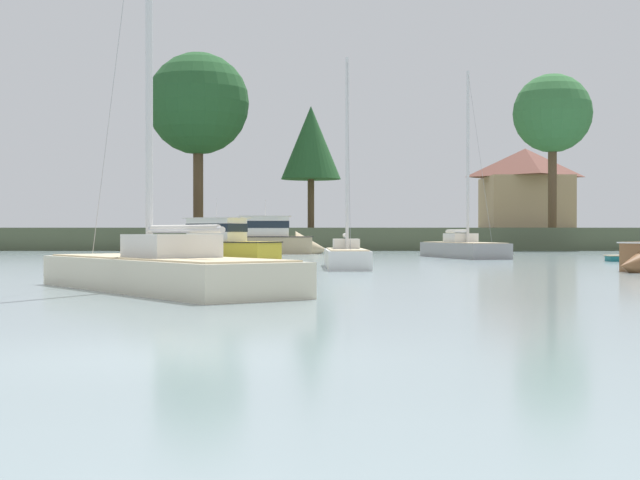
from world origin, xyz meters
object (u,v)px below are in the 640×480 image
cruiser_sand (269,245)px  sailboat_white (347,263)px  sailboat_cream (164,280)px  sailboat_grey (464,253)px  dinghy_teal (635,259)px  cruiser_yellow (210,249)px

cruiser_sand → sailboat_white: size_ratio=1.01×
sailboat_cream → sailboat_grey: bearing=68.7°
cruiser_sand → dinghy_teal: bearing=-41.2°
cruiser_sand → sailboat_cream: bearing=-90.5°
sailboat_cream → cruiser_yellow: 28.02m
cruiser_yellow → sailboat_cream: bearing=-85.5°
cruiser_sand → sailboat_grey: (11.54, -9.56, -0.35)m
cruiser_yellow → dinghy_teal: cruiser_yellow is taller
cruiser_sand → cruiser_yellow: size_ratio=1.16×
dinghy_teal → sailboat_white: (-14.35, -8.59, 0.10)m
cruiser_sand → sailboat_white: sailboat_white is taller
cruiser_sand → sailboat_white: bearing=-79.8°
sailboat_white → sailboat_grey: (7.03, 15.52, 0.04)m
dinghy_teal → sailboat_grey: bearing=136.6°
cruiser_sand → cruiser_yellow: (-2.53, -12.07, -0.06)m
cruiser_sand → cruiser_yellow: bearing=-101.9°
cruiser_yellow → sailboat_white: bearing=-61.6°
sailboat_white → cruiser_yellow: bearing=118.4°
cruiser_sand → sailboat_cream: 40.01m
sailboat_cream → sailboat_white: size_ratio=1.46×
cruiser_sand → dinghy_teal: cruiser_sand is taller
sailboat_white → sailboat_grey: bearing=65.6°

